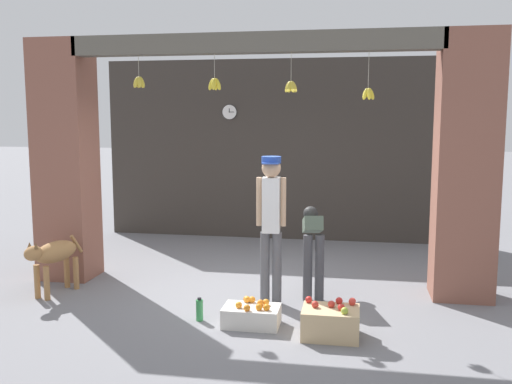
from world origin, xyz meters
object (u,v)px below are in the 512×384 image
object	(u,v)px
fruit_crate_apples	(331,322)
water_bottle	(200,310)
dog	(54,255)
worker_stooping	(313,240)
shopkeeper	(271,217)
fruit_crate_oranges	(252,315)
wall_clock	(229,112)

from	to	relation	value
fruit_crate_apples	water_bottle	xyz separation A→B (m)	(-1.41, 0.21, -0.03)
dog	water_bottle	size ratio (longest dim) A/B	3.63
worker_stooping	fruit_crate_apples	size ratio (longest dim) A/B	1.84
shopkeeper	fruit_crate_oranges	bearing A→B (deg)	79.50
worker_stooping	water_bottle	size ratio (longest dim) A/B	4.06
fruit_crate_oranges	fruit_crate_apples	size ratio (longest dim) A/B	1.05
fruit_crate_apples	worker_stooping	bearing A→B (deg)	102.37
fruit_crate_apples	water_bottle	distance (m)	1.43
shopkeeper	fruit_crate_apples	size ratio (longest dim) A/B	3.07
fruit_crate_oranges	dog	bearing A→B (deg)	166.53
fruit_crate_apples	water_bottle	size ratio (longest dim) A/B	2.21
dog	fruit_crate_oranges	distance (m)	2.68
shopkeeper	fruit_crate_oranges	size ratio (longest dim) A/B	2.94
fruit_crate_apples	water_bottle	bearing A→B (deg)	171.54
worker_stooping	fruit_crate_apples	bearing A→B (deg)	-85.98
dog	water_bottle	distance (m)	2.11
fruit_crate_oranges	wall_clock	xyz separation A→B (m)	(-1.19, 4.27, 2.14)
dog	fruit_crate_oranges	size ratio (longest dim) A/B	1.57
wall_clock	fruit_crate_oranges	bearing A→B (deg)	-74.50
fruit_crate_apples	wall_clock	bearing A→B (deg)	114.45
dog	wall_clock	world-z (taller)	wall_clock
dog	wall_clock	xyz separation A→B (m)	(1.39, 3.66, 1.76)
fruit_crate_apples	dog	bearing A→B (deg)	167.16
water_bottle	wall_clock	xyz separation A→B (m)	(-0.61, 4.22, 2.13)
shopkeeper	water_bottle	xyz separation A→B (m)	(-0.67, -0.70, -0.91)
fruit_crate_oranges	fruit_crate_apples	world-z (taller)	fruit_crate_apples
fruit_crate_apples	wall_clock	world-z (taller)	wall_clock
worker_stooping	shopkeeper	bearing A→B (deg)	-146.11
fruit_crate_oranges	water_bottle	xyz separation A→B (m)	(-0.58, 0.05, 0.01)
shopkeeper	fruit_crate_apples	distance (m)	1.47
shopkeeper	wall_clock	size ratio (longest dim) A/B	6.47
worker_stooping	wall_clock	size ratio (longest dim) A/B	3.87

